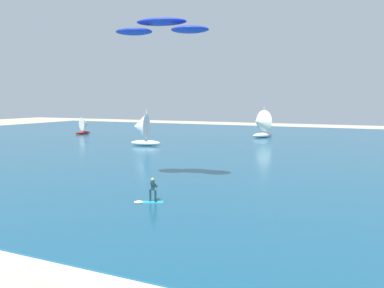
% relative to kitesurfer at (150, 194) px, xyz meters
% --- Properties ---
extents(ocean, '(160.00, 90.00, 0.10)m').
position_rel_kitesurfer_xyz_m(ocean, '(2.94, 34.85, -0.65)').
color(ocean, navy).
rests_on(ocean, ground).
extents(shoreline_foam, '(77.61, 2.66, 0.01)m').
position_rel_kitesurfer_xyz_m(shoreline_foam, '(4.84, -10.13, -0.70)').
color(shoreline_foam, white).
rests_on(shoreline_foam, ground).
extents(kitesurfer, '(2.00, 1.38, 1.67)m').
position_rel_kitesurfer_xyz_m(kitesurfer, '(0.00, 0.00, 0.00)').
color(kitesurfer, '#26B2CC').
rests_on(kitesurfer, ocean).
extents(kite, '(7.35, 3.76, 1.07)m').
position_rel_kitesurfer_xyz_m(kite, '(-1.17, 3.84, 11.48)').
color(kite, '#1E33B2').
extents(sailboat_far_right, '(4.72, 4.13, 5.31)m').
position_rel_kitesurfer_xyz_m(sailboat_far_right, '(-18.41, 28.12, 1.83)').
color(sailboat_far_right, white).
rests_on(sailboat_far_right, ocean).
extents(sailboat_trailing, '(2.95, 3.31, 3.71)m').
position_rel_kitesurfer_xyz_m(sailboat_trailing, '(-39.40, 40.45, 1.09)').
color(sailboat_trailing, maroon).
rests_on(sailboat_trailing, ocean).
extents(sailboat_mid_right, '(4.47, 4.99, 5.55)m').
position_rel_kitesurfer_xyz_m(sailboat_mid_right, '(-5.85, 47.75, 1.94)').
color(sailboat_mid_right, silver).
rests_on(sailboat_mid_right, ocean).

